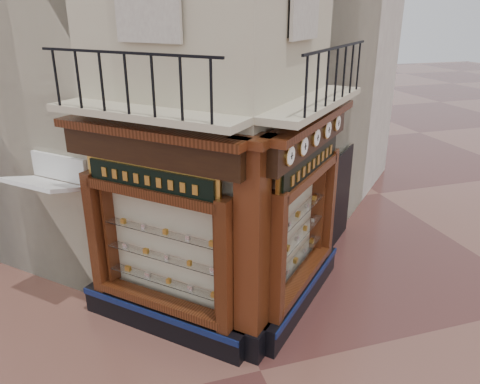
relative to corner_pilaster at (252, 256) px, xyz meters
name	(u,v)px	position (x,y,z in m)	size (l,w,h in m)	color
ground	(260,371)	(0.00, -0.50, -1.95)	(80.00, 80.00, 0.00)	#4C2723
neighbour_left	(74,18)	(-2.47, 8.13, 3.55)	(8.00, 8.00, 11.00)	beige
neighbour_right	(244,17)	(2.47, 8.13, 3.55)	(8.00, 8.00, 11.00)	beige
shopfront_left	(157,238)	(-1.41, 1.07, 0.03)	(2.86, 2.86, 3.98)	black
shopfront_right	(303,218)	(1.41, 1.07, 0.03)	(2.86, 2.86, 3.98)	black
corner_pilaster	(252,256)	(0.00, 0.00, 0.00)	(0.85, 0.85, 3.98)	black
balcony	(234,107)	(0.00, 0.99, 2.27)	(5.94, 2.97, 1.03)	#BBB292
clock_a	(290,156)	(0.60, -0.01, 1.67)	(0.27, 0.27, 0.34)	gold
clock_b	(303,146)	(1.02, 0.42, 1.67)	(0.28, 0.28, 0.35)	gold
clock_c	(316,137)	(1.47, 0.87, 1.67)	(0.27, 0.27, 0.34)	gold
clock_d	(327,130)	(1.92, 1.32, 1.67)	(0.28, 0.28, 0.35)	gold
clock_e	(337,123)	(2.37, 1.77, 1.67)	(0.27, 0.27, 0.33)	gold
awning	(61,302)	(-3.32, 2.61, -1.95)	(1.41, 0.84, 0.08)	silver
signboard_left	(150,179)	(-1.46, 1.01, 1.15)	(1.96, 1.96, 0.52)	gold
signboard_right	(310,163)	(1.46, 1.01, 1.15)	(2.16, 2.16, 0.58)	gold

